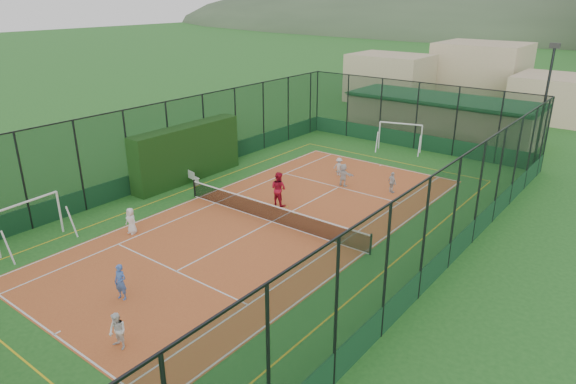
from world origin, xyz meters
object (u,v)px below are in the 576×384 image
at_px(futsal_goal_near, 29,224).
at_px(child_far_left, 339,167).
at_px(coach, 279,189).
at_px(child_far_right, 392,182).
at_px(floodlight_ne, 543,111).
at_px(futsal_goal_far, 400,137).
at_px(child_near_right, 118,331).
at_px(clubhouse, 441,116).
at_px(child_near_mid, 121,282).
at_px(white_bench, 190,175).
at_px(child_near_left, 131,221).
at_px(child_far_back, 343,175).

bearing_deg(futsal_goal_near, child_far_left, -25.16).
xyz_separation_m(child_far_left, coach, (0.03, -6.28, 0.37)).
bearing_deg(child_far_right, floodlight_ne, -92.14).
bearing_deg(child_far_right, coach, 83.55).
bearing_deg(child_far_right, futsal_goal_far, -36.52).
bearing_deg(child_near_right, floodlight_ne, 76.15).
relative_size(futsal_goal_far, child_near_right, 2.41).
xyz_separation_m(clubhouse, futsal_goal_near, (-7.31, -30.83, -0.51)).
bearing_deg(child_near_mid, child_near_right, -49.86).
relative_size(white_bench, child_near_left, 1.25).
distance_m(floodlight_ne, futsal_goal_near, 30.15).
bearing_deg(futsal_goal_near, child_near_right, -107.51).
bearing_deg(coach, child_far_back, -102.26).
height_order(white_bench, futsal_goal_far, futsal_goal_far).
bearing_deg(white_bench, coach, 17.07).
height_order(child_near_right, child_far_right, child_near_right).
xyz_separation_m(white_bench, futsal_goal_far, (7.17, 14.34, 0.57)).
relative_size(child_near_mid, child_far_left, 1.24).
distance_m(child_near_left, child_far_left, 13.94).
xyz_separation_m(clubhouse, child_far_right, (2.96, -14.42, -0.93)).
bearing_deg(child_near_right, child_far_right, 87.14).
relative_size(child_far_left, coach, 0.61).
xyz_separation_m(futsal_goal_near, coach, (6.16, 10.83, -0.09)).
xyz_separation_m(child_near_left, child_far_back, (4.67, 12.03, 0.04)).
distance_m(child_near_mid, child_near_right, 3.08).
bearing_deg(child_far_right, clubhouse, -48.52).
bearing_deg(child_far_back, futsal_goal_near, 68.35).
relative_size(floodlight_ne, clubhouse, 0.54).
relative_size(futsal_goal_far, child_near_mid, 2.20).
bearing_deg(child_near_left, child_far_left, 71.83).
bearing_deg(coach, child_near_left, 66.64).
bearing_deg(floodlight_ne, child_far_right, -122.03).
bearing_deg(futsal_goal_near, coach, -35.06).
height_order(floodlight_ne, clubhouse, floodlight_ne).
bearing_deg(coach, child_near_mid, 97.84).
relative_size(child_near_left, child_near_mid, 0.91).
xyz_separation_m(clubhouse, child_near_left, (-4.59, -27.24, -0.90)).
xyz_separation_m(child_near_mid, child_far_right, (2.99, 16.63, -0.09)).
relative_size(clubhouse, child_far_back, 10.79).
height_order(child_near_right, coach, coach).
bearing_deg(child_near_right, child_near_mid, 141.62).
relative_size(clubhouse, futsal_goal_near, 4.60).
xyz_separation_m(futsal_goal_near, child_near_left, (2.72, 3.59, -0.39)).
bearing_deg(floodlight_ne, futsal_goal_near, -122.02).
relative_size(futsal_goal_near, coach, 1.71).
relative_size(white_bench, child_far_back, 1.18).
height_order(clubhouse, child_far_back, clubhouse).
distance_m(futsal_goal_far, coach, 13.81).
bearing_deg(child_far_left, child_far_back, 122.04).
bearing_deg(child_far_back, white_bench, 37.73).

